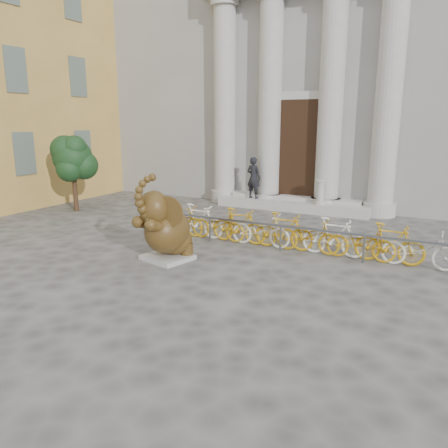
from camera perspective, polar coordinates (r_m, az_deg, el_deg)
The scene contains 8 objects.
ground at distance 9.31m, azimuth -10.23°, elevation -8.39°, with size 80.00×80.00×0.00m, color #474442.
classical_building at distance 22.53m, azimuth 14.27°, elevation 19.53°, with size 22.00×10.70×12.00m.
entrance_steps at distance 17.37m, azimuth 8.92°, elevation 2.47°, with size 6.00×1.20×0.36m, color #A8A59E.
elephant_statue at distance 10.90m, azimuth -7.63°, elevation -0.65°, with size 1.43×1.73×2.20m.
bike_rack at distance 11.93m, azimuth 7.82°, elevation -0.91°, with size 8.64×0.53×1.00m.
tree at distance 17.55m, azimuth -19.13°, elevation 8.06°, with size 1.66×1.52×2.89m.
pedestrian at distance 17.57m, azimuth 3.88°, elevation 6.06°, with size 0.60×0.40×1.66m, color black.
balustrade_post at distance 16.65m, azimuth 12.46°, elevation 4.00°, with size 0.39×0.39×0.94m.
Camera 1 is at (5.36, -6.80, 3.42)m, focal length 35.00 mm.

